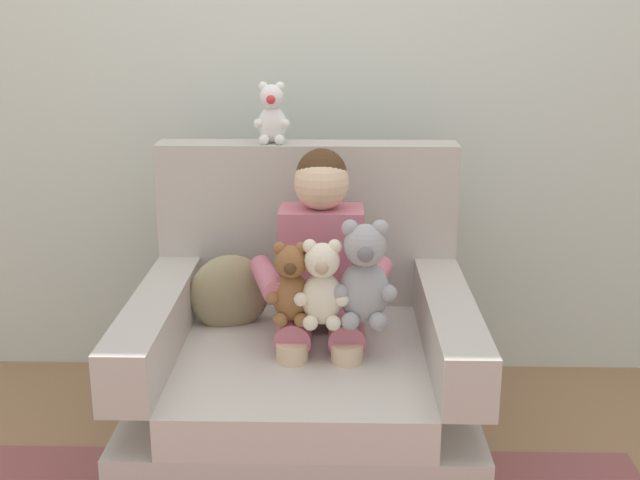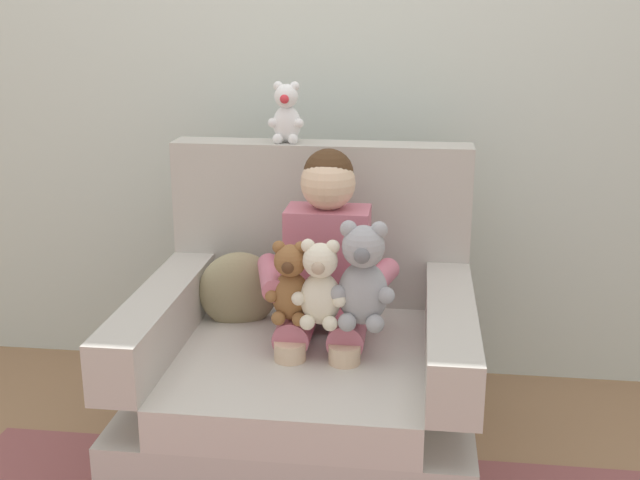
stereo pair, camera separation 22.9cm
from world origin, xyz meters
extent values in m
plane|color=#936D4C|center=(0.00, 0.00, 0.00)|extent=(8.00, 8.00, 0.00)
cube|color=silver|center=(0.00, 0.78, 1.30)|extent=(6.00, 0.10, 2.60)
cube|color=#BCB7AD|center=(0.00, 0.00, 0.15)|extent=(1.01, 0.94, 0.29)
cube|color=beige|center=(0.00, -0.07, 0.35)|extent=(0.73, 0.80, 0.12)
cube|color=#BCB7AD|center=(0.00, 0.40, 0.69)|extent=(1.01, 0.14, 0.56)
cube|color=#BCB7AD|center=(-0.44, -0.07, 0.50)|extent=(0.14, 0.80, 0.17)
cube|color=#BCB7AD|center=(0.44, -0.07, 0.50)|extent=(0.14, 0.80, 0.17)
cube|color=#C66B7F|center=(0.05, 0.14, 0.64)|extent=(0.26, 0.16, 0.34)
sphere|color=beige|center=(0.05, 0.14, 0.89)|extent=(0.17, 0.17, 0.17)
sphere|color=#472D19|center=(0.05, 0.15, 0.91)|extent=(0.16, 0.16, 0.16)
cylinder|color=#C66B7F|center=(-0.03, 0.01, 0.47)|extent=(0.11, 0.26, 0.11)
cylinder|color=beige|center=(-0.03, -0.12, 0.32)|extent=(0.09, 0.09, 0.30)
cylinder|color=#C66B7F|center=(0.13, 0.01, 0.47)|extent=(0.11, 0.26, 0.11)
cylinder|color=beige|center=(0.13, -0.12, 0.32)|extent=(0.09, 0.09, 0.30)
cylinder|color=#C66B7F|center=(-0.11, 0.02, 0.62)|extent=(0.13, 0.27, 0.07)
cylinder|color=#C66B7F|center=(0.21, 0.02, 0.62)|extent=(0.13, 0.27, 0.07)
ellipsoid|color=#9E9EA3|center=(0.18, -0.08, 0.62)|extent=(0.14, 0.12, 0.19)
sphere|color=#9E9EA3|center=(0.18, -0.09, 0.76)|extent=(0.12, 0.12, 0.12)
sphere|color=slate|center=(0.18, -0.15, 0.75)|extent=(0.05, 0.05, 0.05)
sphere|color=#9E9EA3|center=(0.14, -0.09, 0.81)|extent=(0.05, 0.05, 0.05)
sphere|color=#9E9EA3|center=(0.11, -0.12, 0.63)|extent=(0.05, 0.05, 0.05)
sphere|color=#9E9EA3|center=(0.14, -0.13, 0.55)|extent=(0.05, 0.05, 0.05)
sphere|color=#9E9EA3|center=(0.22, -0.09, 0.81)|extent=(0.05, 0.05, 0.05)
sphere|color=#9E9EA3|center=(0.25, -0.12, 0.63)|extent=(0.05, 0.05, 0.05)
sphere|color=#9E9EA3|center=(0.22, -0.13, 0.55)|extent=(0.05, 0.05, 0.05)
ellipsoid|color=brown|center=(-0.03, -0.07, 0.60)|extent=(0.11, 0.09, 0.15)
sphere|color=brown|center=(-0.03, -0.08, 0.71)|extent=(0.09, 0.09, 0.09)
sphere|color=#4C2D19|center=(-0.03, -0.12, 0.70)|extent=(0.04, 0.04, 0.04)
sphere|color=brown|center=(-0.06, -0.08, 0.75)|extent=(0.04, 0.04, 0.04)
sphere|color=brown|center=(-0.08, -0.10, 0.60)|extent=(0.04, 0.04, 0.04)
sphere|color=brown|center=(-0.06, -0.12, 0.54)|extent=(0.04, 0.04, 0.04)
sphere|color=brown|center=(0.00, -0.08, 0.75)|extent=(0.04, 0.04, 0.04)
sphere|color=brown|center=(0.02, -0.10, 0.60)|extent=(0.04, 0.04, 0.04)
sphere|color=brown|center=(0.00, -0.12, 0.54)|extent=(0.04, 0.04, 0.04)
ellipsoid|color=silver|center=(0.06, -0.09, 0.60)|extent=(0.12, 0.10, 0.16)
sphere|color=silver|center=(0.06, -0.10, 0.72)|extent=(0.10, 0.10, 0.10)
sphere|color=tan|center=(0.06, -0.15, 0.71)|extent=(0.04, 0.04, 0.04)
sphere|color=silver|center=(0.03, -0.10, 0.76)|extent=(0.04, 0.04, 0.04)
sphere|color=silver|center=(0.00, -0.12, 0.61)|extent=(0.04, 0.04, 0.04)
sphere|color=silver|center=(0.03, -0.14, 0.54)|extent=(0.04, 0.04, 0.04)
sphere|color=silver|center=(0.10, -0.10, 0.76)|extent=(0.04, 0.04, 0.04)
sphere|color=silver|center=(0.12, -0.12, 0.61)|extent=(0.04, 0.04, 0.04)
sphere|color=silver|center=(0.09, -0.14, 0.54)|extent=(0.04, 0.04, 0.04)
ellipsoid|color=white|center=(-0.12, 0.40, 1.03)|extent=(0.09, 0.08, 0.12)
sphere|color=white|center=(-0.12, 0.39, 1.12)|extent=(0.08, 0.08, 0.08)
sphere|color=#DB333D|center=(-0.12, 0.36, 1.12)|extent=(0.03, 0.03, 0.03)
sphere|color=white|center=(-0.14, 0.40, 1.15)|extent=(0.03, 0.03, 0.03)
sphere|color=white|center=(-0.16, 0.38, 1.04)|extent=(0.03, 0.03, 0.03)
sphere|color=white|center=(-0.14, 0.37, 0.98)|extent=(0.03, 0.03, 0.03)
sphere|color=white|center=(-0.09, 0.40, 1.15)|extent=(0.03, 0.03, 0.03)
sphere|color=white|center=(-0.07, 0.38, 1.04)|extent=(0.03, 0.03, 0.03)
sphere|color=white|center=(-0.09, 0.37, 0.98)|extent=(0.03, 0.03, 0.03)
ellipsoid|color=#998C66|center=(-0.25, 0.18, 0.51)|extent=(0.28, 0.19, 0.26)
camera|label=1|loc=(0.10, -2.24, 1.41)|focal=44.74mm
camera|label=2|loc=(0.33, -2.23, 1.41)|focal=44.74mm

